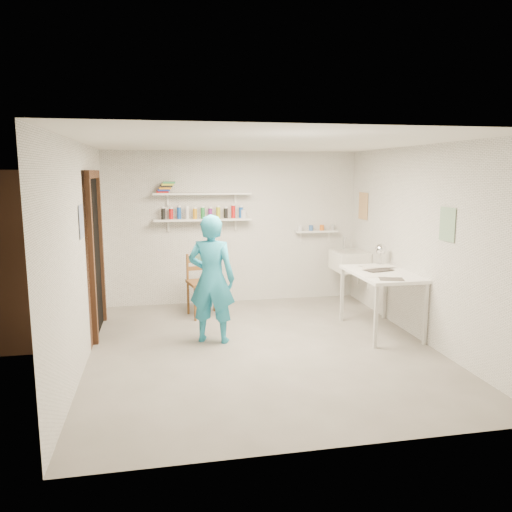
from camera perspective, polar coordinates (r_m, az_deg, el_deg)
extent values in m
cube|color=slate|center=(6.06, 0.74, -10.56)|extent=(4.00, 4.50, 0.02)
cube|color=silver|center=(5.70, 0.79, 12.93)|extent=(4.00, 4.50, 0.02)
cube|color=silver|center=(7.97, -2.57, 3.25)|extent=(4.00, 0.02, 2.40)
cube|color=silver|center=(3.62, 8.13, -4.54)|extent=(4.00, 0.02, 2.40)
cube|color=silver|center=(5.70, -19.42, 0.19)|extent=(0.02, 4.50, 2.40)
cube|color=silver|center=(6.47, 18.46, 1.30)|extent=(0.02, 4.50, 2.40)
cube|color=black|center=(6.76, -17.90, -0.06)|extent=(0.02, 0.90, 2.00)
cube|color=brown|center=(6.87, -23.81, 0.17)|extent=(1.40, 1.50, 2.10)
cube|color=brown|center=(6.67, -18.20, 8.88)|extent=(0.06, 1.05, 0.10)
cube|color=brown|center=(6.27, -18.25, -0.80)|extent=(0.06, 0.10, 2.00)
cube|color=brown|center=(7.25, -17.29, 0.60)|extent=(0.06, 0.10, 2.00)
cube|color=white|center=(7.76, -6.10, 4.15)|extent=(1.50, 0.22, 0.03)
cube|color=white|center=(7.74, -6.15, 7.10)|extent=(1.50, 0.22, 0.03)
cube|color=white|center=(8.20, 6.92, 2.81)|extent=(0.70, 0.14, 0.03)
cube|color=#334C7F|center=(5.70, -19.33, 3.74)|extent=(0.01, 0.28, 0.36)
cube|color=#995933|center=(8.03, 12.15, 5.61)|extent=(0.01, 0.34, 0.42)
cube|color=#3F724C|center=(5.96, 21.02, 3.39)|extent=(0.01, 0.30, 0.38)
cube|color=white|center=(7.95, 10.64, -0.55)|extent=(0.48, 0.60, 0.30)
imported|color=#2596BA|center=(6.10, -5.09, -2.64)|extent=(0.67, 0.55, 1.58)
cylinder|color=beige|center=(6.25, -6.01, 0.09)|extent=(0.28, 0.13, 0.28)
cube|color=brown|center=(7.26, -5.87, -3.03)|extent=(0.54, 0.53, 1.00)
cube|color=white|center=(6.73, 14.06, -5.15)|extent=(0.72, 1.20, 0.80)
sphere|color=silver|center=(7.11, 14.08, 0.75)|extent=(0.15, 0.15, 0.15)
cylinder|color=black|center=(7.73, -10.83, 4.76)|extent=(0.06, 0.06, 0.17)
cylinder|color=red|center=(7.73, -9.89, 4.79)|extent=(0.06, 0.06, 0.17)
cylinder|color=blue|center=(7.73, -8.94, 4.81)|extent=(0.06, 0.06, 0.17)
cylinder|color=white|center=(7.74, -7.99, 4.84)|extent=(0.06, 0.06, 0.17)
cylinder|color=orange|center=(7.75, -7.05, 4.87)|extent=(0.06, 0.06, 0.17)
cylinder|color=#268C3F|center=(7.75, -6.11, 4.89)|extent=(0.06, 0.06, 0.17)
cylinder|color=#8C268C|center=(7.77, -5.17, 4.91)|extent=(0.06, 0.06, 0.17)
cylinder|color=gold|center=(7.78, -4.24, 4.93)|extent=(0.06, 0.06, 0.17)
cylinder|color=black|center=(7.80, -3.30, 4.95)|extent=(0.06, 0.06, 0.17)
cylinder|color=red|center=(7.82, -2.38, 4.97)|extent=(0.06, 0.06, 0.17)
cylinder|color=blue|center=(7.84, -1.45, 4.99)|extent=(0.06, 0.06, 0.17)
cube|color=red|center=(7.71, -10.64, 7.20)|extent=(0.18, 0.14, 0.03)
cube|color=#1933A5|center=(7.71, -10.49, 7.42)|extent=(0.18, 0.14, 0.03)
cube|color=orange|center=(7.71, -10.35, 7.63)|extent=(0.18, 0.14, 0.03)
cube|color=black|center=(7.70, -10.21, 7.84)|extent=(0.18, 0.14, 0.03)
cube|color=yellow|center=(7.70, -10.06, 8.05)|extent=(0.18, 0.14, 0.03)
cube|color=#338C4C|center=(7.70, -9.92, 8.27)|extent=(0.18, 0.14, 0.03)
cylinder|color=silver|center=(8.13, 5.54, 3.20)|extent=(0.07, 0.07, 0.09)
cylinder|color=#335999|center=(8.17, 6.46, 3.22)|extent=(0.07, 0.07, 0.09)
cylinder|color=orange|center=(8.21, 7.38, 3.23)|extent=(0.07, 0.07, 0.09)
cylinder|color=#999999|center=(8.25, 8.29, 3.24)|extent=(0.07, 0.07, 0.09)
cube|color=silver|center=(6.64, 14.20, -1.79)|extent=(0.30, 0.22, 0.00)
cube|color=#4C4742|center=(6.64, 14.20, -1.75)|extent=(0.30, 0.22, 0.00)
cube|color=beige|center=(6.63, 14.21, -1.72)|extent=(0.30, 0.22, 0.00)
cube|color=#383330|center=(6.63, 14.21, -1.69)|extent=(0.30, 0.22, 0.00)
cube|color=silver|center=(6.63, 14.21, -1.65)|extent=(0.30, 0.22, 0.00)
cube|color=silver|center=(6.63, 14.21, -1.62)|extent=(0.30, 0.22, 0.00)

